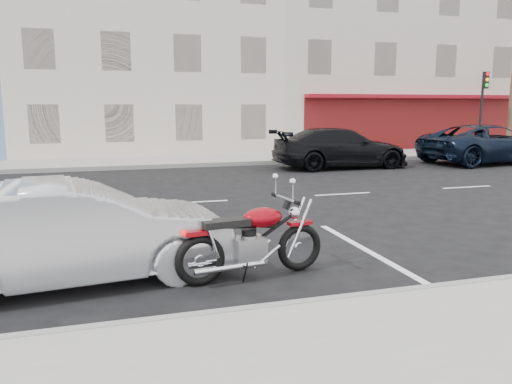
% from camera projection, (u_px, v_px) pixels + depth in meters
% --- Properties ---
extents(ground, '(120.00, 120.00, 0.00)m').
position_uv_depth(ground, '(272.00, 198.00, 12.91)').
color(ground, black).
rests_on(ground, ground).
extents(sidewalk_far, '(80.00, 3.40, 0.15)m').
position_uv_depth(sidewalk_far, '(83.00, 164.00, 19.71)').
color(sidewalk_far, gray).
rests_on(sidewalk_far, ground).
extents(curb_near, '(80.00, 0.12, 0.16)m').
position_uv_depth(curb_near, '(14.00, 342.00, 4.88)').
color(curb_near, gray).
rests_on(curb_near, ground).
extents(curb_far, '(80.00, 0.12, 0.16)m').
position_uv_depth(curb_far, '(81.00, 169.00, 18.10)').
color(curb_far, gray).
rests_on(curb_far, ground).
extents(bldg_cream, '(12.00, 12.00, 11.50)m').
position_uv_depth(bldg_cream, '(142.00, 41.00, 26.75)').
color(bldg_cream, beige).
rests_on(bldg_cream, ground).
extents(bldg_corner, '(14.00, 12.00, 12.50)m').
position_uv_depth(bldg_corner, '(360.00, 40.00, 30.31)').
color(bldg_corner, '#BFB5A6').
rests_on(bldg_corner, ground).
extents(traffic_light, '(0.26, 0.30, 3.80)m').
position_uv_depth(traffic_light, '(483.00, 101.00, 24.13)').
color(traffic_light, black).
rests_on(traffic_light, sidewalk_far).
extents(fire_hydrant, '(0.20, 0.20, 0.72)m').
position_uv_depth(fire_hydrant, '(451.00, 144.00, 24.21)').
color(fire_hydrant, beige).
rests_on(fire_hydrant, sidewalk_far).
extents(motorcycle, '(2.19, 0.74, 1.10)m').
position_uv_depth(motorcycle, '(301.00, 237.00, 7.19)').
color(motorcycle, black).
rests_on(motorcycle, ground).
extents(sedan_silver, '(4.36, 1.95, 1.39)m').
position_uv_depth(sedan_silver, '(76.00, 233.00, 6.65)').
color(sedan_silver, '#ADAFB5').
rests_on(sedan_silver, ground).
extents(suv_far, '(5.91, 3.08, 1.59)m').
position_uv_depth(suv_far, '(488.00, 144.00, 20.49)').
color(suv_far, black).
rests_on(suv_far, ground).
extents(car_far, '(5.24, 2.16, 1.52)m').
position_uv_depth(car_far, '(341.00, 148.00, 19.00)').
color(car_far, black).
rests_on(car_far, ground).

